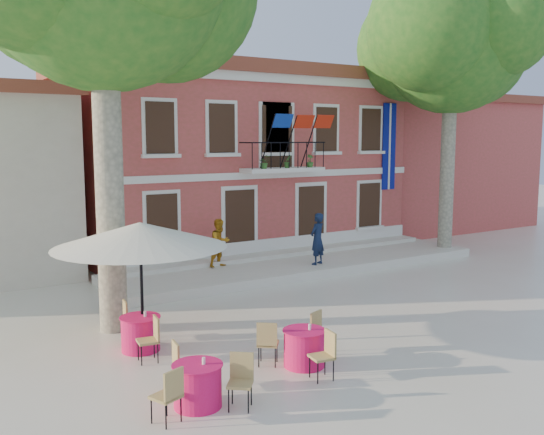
{
  "coord_description": "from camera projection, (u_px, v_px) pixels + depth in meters",
  "views": [
    {
      "loc": [
        -10.29,
        -13.07,
        4.67
      ],
      "look_at": [
        0.22,
        3.5,
        2.08
      ],
      "focal_mm": 40.0,
      "sensor_mm": 36.0,
      "label": 1
    }
  ],
  "objects": [
    {
      "name": "pedestrian_navy",
      "position": [
        317.0,
        239.0,
        20.95
      ],
      "size": [
        0.77,
        0.64,
        1.8
      ],
      "primitive_type": "imported",
      "rotation": [
        0.0,
        0.0,
        3.51
      ],
      "color": "#111C38",
      "rests_on": "terrace"
    },
    {
      "name": "cafe_table_0",
      "position": [
        140.0,
        332.0,
        13.34
      ],
      "size": [
        0.9,
        1.96,
        0.95
      ],
      "color": "#D6145C",
      "rests_on": "ground"
    },
    {
      "name": "patio_umbrella",
      "position": [
        140.0,
        235.0,
        13.26
      ],
      "size": [
        3.82,
        3.82,
        2.84
      ],
      "color": "black",
      "rests_on": "ground"
    },
    {
      "name": "cafe_table_2",
      "position": [
        198.0,
        383.0,
        10.54
      ],
      "size": [
        1.85,
        1.75,
        0.95
      ],
      "color": "#D6145C",
      "rests_on": "ground"
    },
    {
      "name": "ground",
      "position": [
        332.0,
        305.0,
        17.02
      ],
      "size": [
        90.0,
        90.0,
        0.0
      ],
      "primitive_type": "plane",
      "color": "beige",
      "rests_on": "ground"
    },
    {
      "name": "plane_tree_east",
      "position": [
        452.0,
        39.0,
        23.41
      ],
      "size": [
        5.8,
        5.8,
        11.4
      ],
      "color": "#A59E84",
      "rests_on": "ground"
    },
    {
      "name": "pedestrian_orange",
      "position": [
        220.0,
        243.0,
        20.56
      ],
      "size": [
        0.94,
        0.82,
        1.65
      ],
      "primitive_type": "imported",
      "rotation": [
        0.0,
        0.0,
        0.28
      ],
      "color": "#C07D16",
      "rests_on": "terrace"
    },
    {
      "name": "cafe_table_1",
      "position": [
        304.0,
        346.0,
        12.42
      ],
      "size": [
        1.85,
        1.75,
        0.95
      ],
      "color": "#D6145C",
      "rests_on": "ground"
    },
    {
      "name": "terrace",
      "position": [
        300.0,
        264.0,
        21.75
      ],
      "size": [
        14.0,
        3.4,
        0.3
      ],
      "primitive_type": "cube",
      "color": "silver",
      "rests_on": "ground"
    },
    {
      "name": "neighbor_east",
      "position": [
        411.0,
        164.0,
        33.24
      ],
      "size": [
        9.4,
        9.4,
        6.4
      ],
      "color": "#C6474A",
      "rests_on": "ground"
    },
    {
      "name": "main_building",
      "position": [
        226.0,
        159.0,
        25.95
      ],
      "size": [
        13.5,
        9.59,
        7.5
      ],
      "color": "#C6474A",
      "rests_on": "ground"
    }
  ]
}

